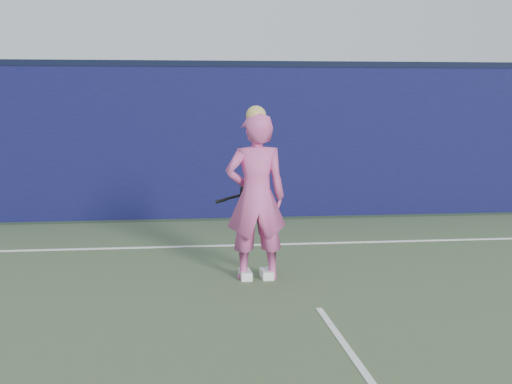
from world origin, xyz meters
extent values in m
plane|color=#273B24|center=(0.00, 0.00, 0.00)|extent=(80.00, 80.00, 0.00)
cube|color=#0B0D34|center=(0.00, 6.50, 1.25)|extent=(24.00, 0.40, 2.50)
cube|color=black|center=(0.00, 6.50, 2.55)|extent=(24.00, 0.42, 0.10)
imported|color=#CB4F92|center=(-0.45, 2.22, 0.92)|extent=(0.68, 0.46, 1.83)
sphere|color=tan|center=(-0.45, 2.22, 1.80)|extent=(0.22, 0.22, 0.22)
cube|color=white|center=(-0.34, 2.22, 0.05)|extent=(0.13, 0.28, 0.10)
cube|color=white|center=(-0.57, 2.21, 0.05)|extent=(0.13, 0.28, 0.10)
torus|color=black|center=(-0.43, 2.62, 0.92)|extent=(0.33, 0.10, 0.33)
torus|color=yellow|center=(-0.43, 2.62, 0.92)|extent=(0.27, 0.07, 0.27)
cylinder|color=beige|center=(-0.43, 2.62, 0.92)|extent=(0.27, 0.07, 0.26)
cylinder|color=black|center=(-0.67, 2.67, 0.86)|extent=(0.30, 0.04, 0.11)
cylinder|color=black|center=(-0.81, 2.70, 0.81)|extent=(0.13, 0.04, 0.07)
cube|color=white|center=(0.00, 4.00, 0.01)|extent=(11.00, 0.08, 0.01)
camera|label=1|loc=(-1.38, -5.44, 1.99)|focal=50.00mm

